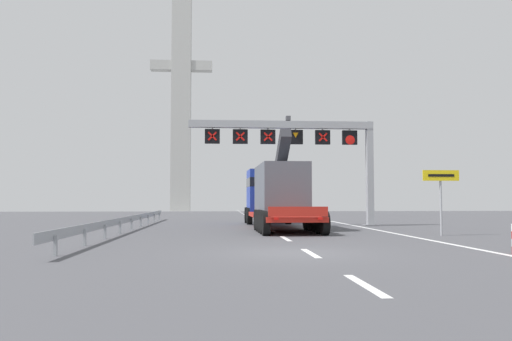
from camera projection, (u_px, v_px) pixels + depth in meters
ground at (292, 253)px, 15.59m from camera, size 112.00×112.00×0.00m
lane_markings at (251, 218)px, 44.19m from camera, size 0.20×71.97×0.01m
edge_line_right at (373, 229)px, 27.98m from camera, size 0.20×63.00×0.01m
overhead_lane_gantry at (303, 141)px, 31.63m from camera, size 11.71×0.90×6.80m
heavy_haul_truck_red at (275, 194)px, 30.61m from camera, size 3.20×14.10×5.30m
exit_sign_yellow at (441, 186)px, 23.09m from camera, size 1.68×0.15×2.96m
guardrail_left at (131, 219)px, 27.49m from camera, size 0.13×28.86×0.76m
bridge_pylon_distant at (181, 91)px, 74.97m from camera, size 9.00×2.00×34.34m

